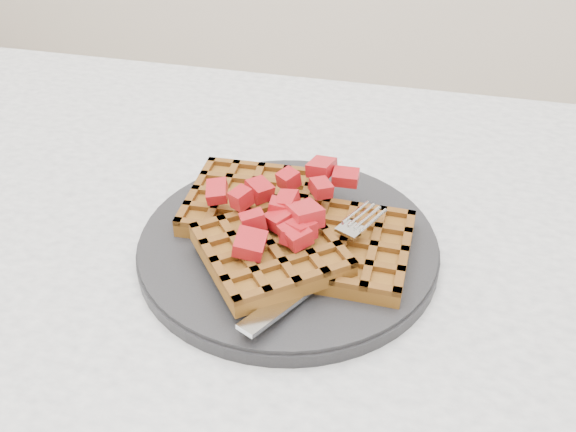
{
  "coord_description": "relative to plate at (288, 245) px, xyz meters",
  "views": [
    {
      "loc": [
        0.05,
        -0.39,
        1.11
      ],
      "look_at": [
        -0.05,
        0.04,
        0.79
      ],
      "focal_mm": 40.0,
      "sensor_mm": 36.0,
      "label": 1
    }
  ],
  "objects": [
    {
      "name": "waffles",
      "position": [
        0.0,
        -0.0,
        0.02
      ],
      "size": [
        0.21,
        0.2,
        0.03
      ],
      "color": "brown",
      "rests_on": "plate"
    },
    {
      "name": "fork",
      "position": [
        0.04,
        -0.04,
        0.02
      ],
      "size": [
        0.1,
        0.17,
        0.02
      ],
      "primitive_type": null,
      "rotation": [
        0.0,
        0.0,
        -0.46
      ],
      "color": "silver",
      "rests_on": "plate"
    },
    {
      "name": "table",
      "position": [
        0.05,
        -0.04,
        -0.12
      ],
      "size": [
        1.2,
        0.8,
        0.75
      ],
      "color": "white",
      "rests_on": "ground"
    },
    {
      "name": "plate",
      "position": [
        0.0,
        0.0,
        0.0
      ],
      "size": [
        0.26,
        0.26,
        0.02
      ],
      "primitive_type": "cylinder",
      "color": "black",
      "rests_on": "table"
    },
    {
      "name": "strawberry_pile",
      "position": [
        0.0,
        0.0,
        0.05
      ],
      "size": [
        0.15,
        0.15,
        0.02
      ],
      "primitive_type": null,
      "color": "maroon",
      "rests_on": "waffles"
    }
  ]
}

